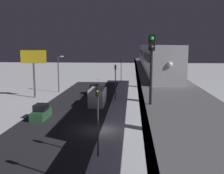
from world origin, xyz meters
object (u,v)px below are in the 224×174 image
object	(u,v)px
rail_signal	(151,57)
sedan_green	(41,113)
traffic_light_near	(98,111)
traffic_light_mid	(115,77)
box_truck	(98,96)
commercial_billboard	(34,61)
sedan_red	(94,90)
subway_train	(153,56)
traffic_light_far	(121,66)

from	to	relation	value
rail_signal	sedan_green	world-z (taller)	rail_signal
traffic_light_near	traffic_light_mid	xyz separation A→B (m)	(0.00, -25.14, 0.00)
box_truck	commercial_billboard	xyz separation A→B (m)	(12.65, -4.93, 5.48)
rail_signal	traffic_light_mid	size ratio (longest dim) A/B	0.62
traffic_light_near	commercial_billboard	xyz separation A→B (m)	(15.35, -26.53, 2.63)
sedan_green	traffic_light_mid	size ratio (longest dim) A/B	0.66
box_truck	traffic_light_near	size ratio (longest dim) A/B	1.16
sedan_green	commercial_billboard	xyz separation A→B (m)	(6.05, -14.45, 6.03)
rail_signal	sedan_red	xyz separation A→B (m)	(8.75, -38.53, -8.40)
sedan_red	sedan_green	distance (m)	19.60
subway_train	traffic_light_mid	distance (m)	10.39
traffic_light_near	traffic_light_mid	world-z (taller)	same
traffic_light_mid	sedan_red	bearing A→B (deg)	-51.93
box_truck	traffic_light_far	size ratio (longest dim) A/B	1.16
sedan_green	traffic_light_mid	bearing A→B (deg)	-125.47
rail_signal	sedan_red	bearing A→B (deg)	-77.21
subway_train	box_truck	xyz separation A→B (m)	(8.70, -3.92, -6.90)
box_truck	traffic_light_far	bearing A→B (deg)	-95.38
commercial_billboard	subway_train	bearing A→B (deg)	157.50
traffic_light_near	traffic_light_far	size ratio (longest dim) A/B	1.00
sedan_green	traffic_light_near	xyz separation A→B (m)	(-9.30, 12.08, 3.40)
sedan_red	commercial_billboard	xyz separation A→B (m)	(10.65, 4.60, 6.03)
sedan_red	sedan_green	world-z (taller)	same
commercial_billboard	traffic_light_near	bearing A→B (deg)	120.05
subway_train	traffic_light_far	xyz separation A→B (m)	(6.00, -32.58, -4.05)
box_truck	traffic_light_mid	bearing A→B (deg)	-127.41
box_truck	traffic_light_far	xyz separation A→B (m)	(-2.70, -28.67, 2.85)
traffic_light_far	box_truck	bearing A→B (deg)	84.62
traffic_light_near	traffic_light_far	distance (m)	50.27
subway_train	box_truck	distance (m)	11.78
sedan_red	sedan_green	bearing A→B (deg)	-103.57
traffic_light_near	sedan_green	bearing A→B (deg)	-52.42
rail_signal	commercial_billboard	xyz separation A→B (m)	(19.39, -33.93, -2.37)
subway_train	sedan_green	xyz separation A→B (m)	(15.30, 5.61, -7.45)
subway_train	rail_signal	bearing A→B (deg)	85.54
subway_train	traffic_light_far	world-z (taller)	subway_train
traffic_light_near	traffic_light_mid	size ratio (longest dim) A/B	1.00
traffic_light_near	traffic_light_far	bearing A→B (deg)	-90.00
box_truck	traffic_light_near	xyz separation A→B (m)	(-2.70, 21.61, 2.85)
rail_signal	commercial_billboard	size ratio (longest dim) A/B	0.45
sedan_red	commercial_billboard	distance (m)	13.07
sedan_green	traffic_light_near	bearing A→B (deg)	127.58
traffic_light_near	subway_train	bearing A→B (deg)	-108.74
sedan_green	traffic_light_far	world-z (taller)	traffic_light_far
rail_signal	traffic_light_mid	world-z (taller)	rail_signal
sedan_green	traffic_light_far	distance (m)	39.45
subway_train	traffic_light_near	distance (m)	19.11
sedan_red	traffic_light_far	bearing A→B (deg)	76.20
sedan_red	rail_signal	bearing A→B (deg)	-77.21
sedan_green	traffic_light_far	size ratio (longest dim) A/B	0.66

